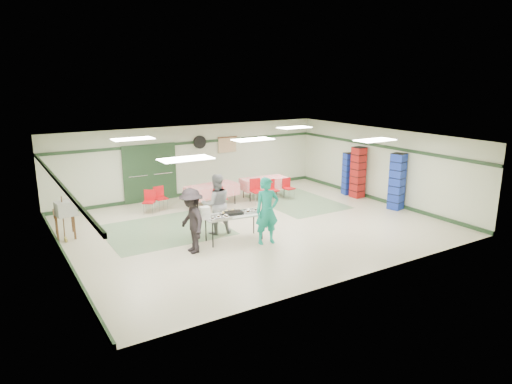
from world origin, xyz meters
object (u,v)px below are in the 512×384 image
volunteer_teal (267,211)px  crate_stack_blue_b (397,182)px  chair_c (288,186)px  serving_table (234,216)px  crate_stack_blue_a (348,174)px  office_printer (66,209)px  printer_table (64,215)px  chair_b (256,188)px  crate_stack_red (358,172)px  chair_loose_b (149,199)px  volunteer_dark (192,221)px  chair_loose_a (160,196)px  dining_table_b (212,190)px  volunteer_grey (216,204)px  broom (63,218)px  dining_table_a (264,183)px  chair_d (220,196)px  chair_a (272,188)px

volunteer_teal → crate_stack_blue_b: (5.63, 0.44, 0.06)m
chair_c → crate_stack_blue_b: crate_stack_blue_b is taller
serving_table → volunteer_teal: 0.97m
volunteer_teal → serving_table: bearing=145.1°
crate_stack_blue_a → office_printer: (-10.30, 0.20, 0.13)m
serving_table → printer_table: 4.90m
chair_b → chair_c: size_ratio=1.17×
office_printer → crate_stack_red: bearing=-11.7°
serving_table → chair_c: size_ratio=2.29×
chair_loose_b → crate_stack_blue_a: (7.46, -1.59, 0.33)m
serving_table → printer_table: size_ratio=1.94×
crate_stack_blue_a → chair_b: bearing=168.5°
volunteer_dark → crate_stack_blue_b: size_ratio=0.88×
chair_loose_a → crate_stack_blue_a: (7.01, -1.80, 0.32)m
dining_table_b → printer_table: 5.10m
crate_stack_blue_a → chair_loose_b: bearing=168.0°
office_printer → chair_loose_b: bearing=18.4°
crate_stack_red → crate_stack_blue_a: bearing=90.0°
volunteer_grey → chair_loose_a: 3.29m
volunteer_grey → office_printer: (-3.86, 1.61, 0.06)m
dining_table_b → broom: size_ratio=1.50×
printer_table → dining_table_a: bearing=11.2°
volunteer_teal → chair_loose_a: 4.89m
dining_table_a → office_printer: 7.35m
chair_b → crate_stack_red: bearing=-14.7°
serving_table → dining_table_b: bearing=79.7°
office_printer → crate_stack_blue_b: bearing=-21.9°
chair_loose_a → crate_stack_blue_b: (7.01, -4.23, 0.48)m
volunteer_grey → chair_c: size_ratio=2.30×
chair_loose_a → printer_table: chair_loose_a is taller
serving_table → chair_c: (3.95, 2.95, -0.24)m
crate_stack_blue_b → chair_b: bearing=139.5°
crate_stack_blue_b → broom: size_ratio=1.52×
chair_d → chair_loose_a: bearing=147.1°
volunteer_teal → crate_stack_red: crate_stack_red is taller
office_printer → volunteer_teal: bearing=-40.9°
chair_loose_b → crate_stack_blue_b: 8.49m
chair_loose_a → printer_table: size_ratio=0.90×
chair_d → office_printer: (-5.06, -0.55, 0.46)m
serving_table → dining_table_b: 3.67m
printer_table → crate_stack_red: bearing=-0.7°
crate_stack_red → volunteer_grey: bearing=-172.2°
volunteer_grey → crate_stack_blue_b: bearing=-176.3°
crate_stack_blue_b → volunteer_dark: bearing=179.9°
volunteer_grey → crate_stack_red: bearing=-159.6°
volunteer_grey → volunteer_dark: volunteer_grey is taller
serving_table → crate_stack_red: crate_stack_red is taller
crate_stack_red → printer_table: size_ratio=2.12×
volunteer_dark → office_printer: (-2.64, 2.61, 0.08)m
chair_a → broom: (-7.31, -0.50, 0.18)m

